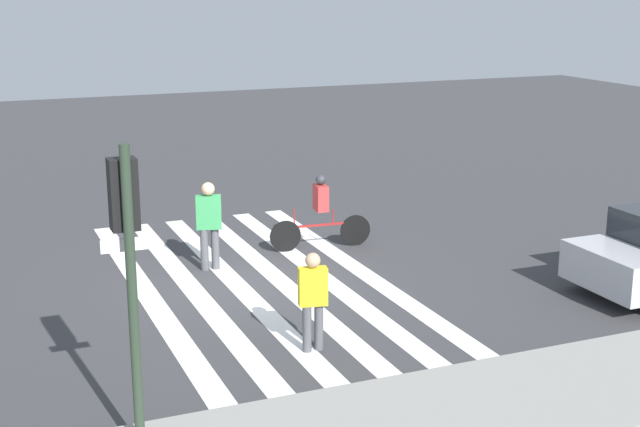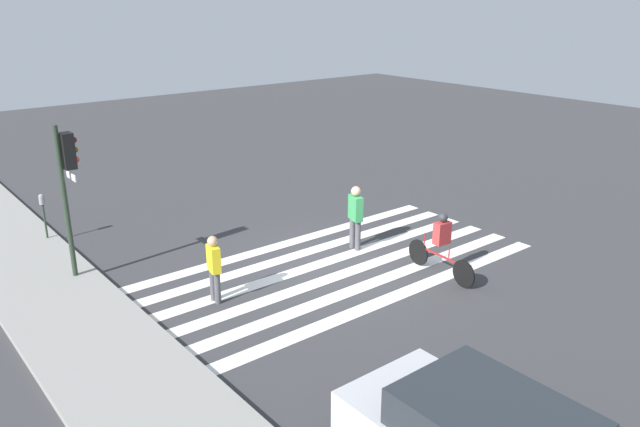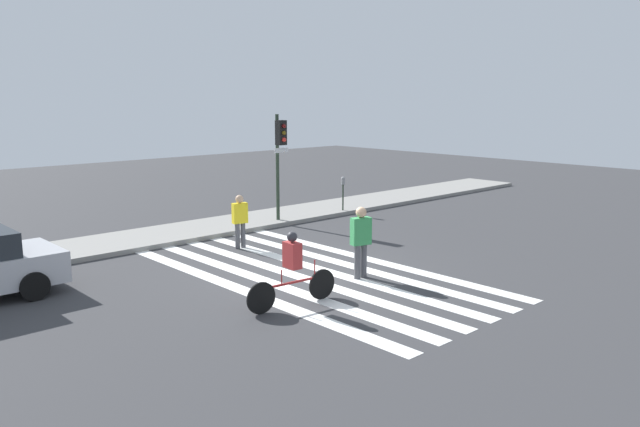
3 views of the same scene
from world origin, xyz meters
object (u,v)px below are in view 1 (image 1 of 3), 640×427
Objects in this scene: cyclist_mid_street at (321,209)px; pedestrian_adult_tall_backpack at (209,221)px; pedestrian_adult_blue_shirt at (313,296)px; traffic_light at (127,240)px.

pedestrian_adult_tall_backpack is at bearing 15.62° from cyclist_mid_street.
cyclist_mid_street is at bearing 77.72° from pedestrian_adult_blue_shirt.
pedestrian_adult_tall_backpack is at bearing -113.02° from traffic_light.
pedestrian_adult_tall_backpack is (0.36, -4.52, 0.11)m from pedestrian_adult_blue_shirt.
traffic_light is 7.22m from pedestrian_adult_tall_backpack.
pedestrian_adult_blue_shirt is 0.89× the size of pedestrian_adult_tall_backpack.
pedestrian_adult_tall_backpack reaches higher than pedestrian_adult_blue_shirt.
pedestrian_adult_blue_shirt is at bearing -147.92° from traffic_light.
cyclist_mid_street is (-2.58, -0.48, -0.13)m from pedestrian_adult_tall_backpack.
pedestrian_adult_blue_shirt is at bearing 110.96° from pedestrian_adult_tall_backpack.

